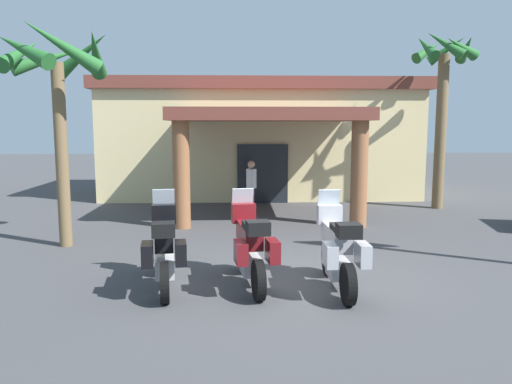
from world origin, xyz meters
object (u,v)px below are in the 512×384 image
object	(u,v)px
motel_building	(259,137)
palm_tree_roadside	(57,75)
pedestrian	(251,184)
motorcycle_black	(164,248)
motorcycle_maroon	(251,246)
motorcycle_silver	(338,249)
palm_tree_near_portico	(443,81)

from	to	relation	value
motel_building	palm_tree_roadside	size ratio (longest dim) A/B	2.47
pedestrian	palm_tree_roadside	world-z (taller)	palm_tree_roadside
motorcycle_black	palm_tree_roadside	bearing A→B (deg)	33.27
motorcycle_maroon	palm_tree_roadside	xyz separation A→B (m)	(-4.18, 3.13, 3.19)
pedestrian	motorcycle_silver	bearing A→B (deg)	83.30
motel_building	motorcycle_black	distance (m)	12.19
palm_tree_roadside	palm_tree_near_portico	world-z (taller)	palm_tree_near_portico
palm_tree_near_portico	pedestrian	bearing A→B (deg)	-172.49
pedestrian	palm_tree_near_portico	world-z (taller)	palm_tree_near_portico
motorcycle_black	pedestrian	world-z (taller)	pedestrian
pedestrian	palm_tree_near_portico	distance (m)	7.11
motorcycle_silver	pedestrian	world-z (taller)	pedestrian
pedestrian	palm_tree_roadside	bearing A→B (deg)	24.33
motorcycle_silver	palm_tree_roadside	xyz separation A→B (m)	(-5.65, 3.40, 3.19)
palm_tree_roadside	palm_tree_near_portico	bearing A→B (deg)	23.23
motorcycle_maroon	palm_tree_near_portico	xyz separation A→B (m)	(6.60, 7.75, 3.49)
motel_building	motorcycle_silver	distance (m)	12.20
motorcycle_black	pedestrian	bearing A→B (deg)	-21.49
motorcycle_black	pedestrian	size ratio (longest dim) A/B	1.31
motel_building	motorcycle_black	bearing A→B (deg)	-100.30
palm_tree_near_portico	motorcycle_silver	bearing A→B (deg)	-122.57
motorcycle_black	palm_tree_near_portico	size ratio (longest dim) A/B	0.38
motorcycle_black	palm_tree_roadside	distance (m)	5.25
palm_tree_roadside	palm_tree_near_portico	xyz separation A→B (m)	(10.78, 4.63, 0.30)
palm_tree_roadside	motel_building	bearing A→B (deg)	59.98
motorcycle_black	pedestrian	distance (m)	7.20
motorcycle_black	motorcycle_silver	bearing A→B (deg)	-101.43
motorcycle_black	motorcycle_silver	xyz separation A→B (m)	(2.95, -0.22, 0.00)
palm_tree_near_portico	motorcycle_black	bearing A→B (deg)	-135.97
motel_building	motorcycle_black	xyz separation A→B (m)	(-2.32, -11.87, -1.58)
motel_building	palm_tree_roadside	world-z (taller)	palm_tree_roadside
palm_tree_roadside	pedestrian	bearing A→B (deg)	40.23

